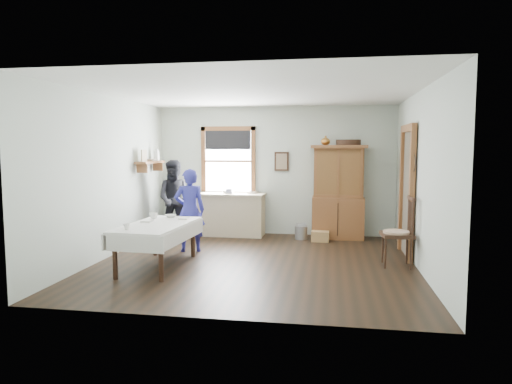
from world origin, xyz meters
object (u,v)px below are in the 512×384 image
china_hutch (338,192)px  dining_table (158,245)px  work_counter (228,214)px  spindle_chair (397,231)px  figure_dark (176,202)px  pail (301,233)px  wicker_basket (320,236)px  woman_blue (190,213)px

china_hutch → dining_table: 3.94m
work_counter → spindle_chair: 3.76m
china_hutch → figure_dark: 3.29m
dining_table → spindle_chair: (3.64, 0.65, 0.21)m
dining_table → spindle_chair: 3.70m
pail → figure_dark: (-2.53, -0.27, 0.60)m
wicker_basket → figure_dark: figure_dark is taller
woman_blue → figure_dark: size_ratio=0.92×
dining_table → woman_blue: (0.16, 1.13, 0.34)m
china_hutch → spindle_chair: bearing=-68.6°
work_counter → woman_blue: bearing=-101.4°
dining_table → spindle_chair: bearing=10.1°
dining_table → wicker_basket: size_ratio=4.93×
spindle_chair → wicker_basket: spindle_chair is taller
wicker_basket → spindle_chair: bearing=-54.7°
spindle_chair → figure_dark: figure_dark is taller
figure_dark → woman_blue: bearing=-71.5°
work_counter → wicker_basket: size_ratio=4.55×
dining_table → figure_dark: figure_dark is taller
work_counter → pail: work_counter is taller
pail → figure_dark: size_ratio=0.18×
dining_table → wicker_basket: (2.43, 2.36, -0.24)m
dining_table → work_counter: bearing=79.6°
china_hutch → woman_blue: china_hutch is taller
wicker_basket → woman_blue: bearing=-151.5°
dining_table → wicker_basket: bearing=44.1°
dining_table → wicker_basket: 3.39m
dining_table → pail: dining_table is taller
spindle_chair → work_counter: bearing=142.0°
wicker_basket → figure_dark: size_ratio=0.23×
wicker_basket → woman_blue: 2.64m
work_counter → dining_table: (-0.50, -2.71, -0.11)m
dining_table → wicker_basket: dining_table is taller
dining_table → woman_blue: 1.19m
pail → wicker_basket: size_ratio=0.78×
dining_table → woman_blue: bearing=81.7°
china_hutch → pail: 1.10m
work_counter → china_hutch: 2.32m
work_counter → wicker_basket: 1.99m
work_counter → figure_dark: size_ratio=1.05×
dining_table → spindle_chair: size_ratio=1.54×
work_counter → pail: (1.55, -0.18, -0.31)m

